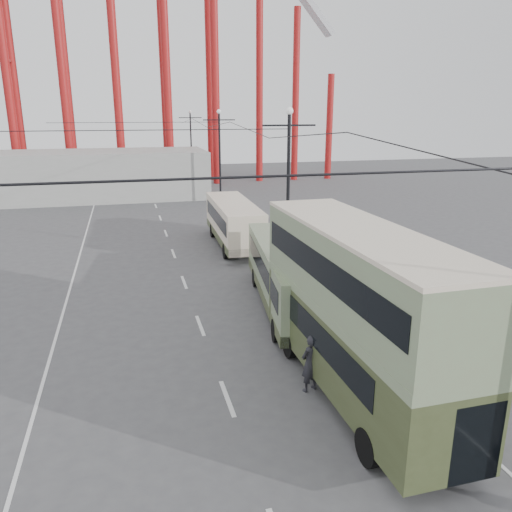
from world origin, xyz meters
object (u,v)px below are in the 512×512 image
object	(u,v)px
single_decker_cream	(234,221)
pedestrian	(310,363)
single_decker_green	(287,274)
double_decker_bus	(357,304)

from	to	relation	value
single_decker_cream	pedestrian	xyz separation A→B (m)	(-1.56, -19.28, -0.73)
single_decker_green	pedestrian	size ratio (longest dim) A/B	5.43
double_decker_bus	pedestrian	world-z (taller)	double_decker_bus
single_decker_green	double_decker_bus	bearing A→B (deg)	-83.96
double_decker_bus	single_decker_green	distance (m)	7.89
pedestrian	single_decker_cream	bearing A→B (deg)	-115.63
single_decker_cream	pedestrian	world-z (taller)	single_decker_cream
single_decker_green	single_decker_cream	world-z (taller)	single_decker_cream
double_decker_bus	single_decker_cream	world-z (taller)	double_decker_bus
single_decker_green	single_decker_cream	size ratio (longest dim) A/B	1.09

